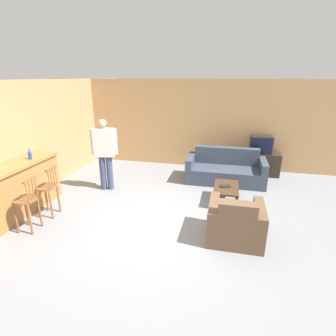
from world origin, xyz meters
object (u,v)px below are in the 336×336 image
couch_far (225,170)px  coffee_table (226,189)px  person_by_window (105,151)px  book_on_table (225,186)px  bottle (30,154)px  bar_chair_near (26,203)px  bar_chair_mid (47,190)px  armchair_near (235,224)px  tv (261,144)px  tv_unit (259,163)px

couch_far → coffee_table: couch_far is taller
person_by_window → book_on_table: bearing=-1.9°
coffee_table → bottle: (-3.99, -1.05, 0.83)m
bar_chair_near → coffee_table: size_ratio=1.17×
bar_chair_mid → book_on_table: bearing=21.7°
armchair_near → bar_chair_mid: bearing=179.5°
tv → person_by_window: 4.23m
bar_chair_mid → tv_unit: bar_chair_mid is taller
couch_far → coffee_table: 1.28m
couch_far → tv_unit: 1.19m
couch_far → book_on_table: couch_far is taller
bottle → person_by_window: (1.10, 1.13, -0.17)m
bar_chair_near → bottle: size_ratio=4.55×
bar_chair_mid → couch_far: size_ratio=0.51×
armchair_near → tv: tv is taller
bar_chair_near → bar_chair_mid: same height
coffee_table → book_on_table: (-0.02, -0.01, 0.08)m
tv_unit → couch_far: bearing=-140.3°
bar_chair_mid → bottle: 0.88m
person_by_window → bar_chair_mid: bearing=-110.9°
tv_unit → tv: (-0.00, -0.00, 0.56)m
couch_far → person_by_window: size_ratio=1.16×
couch_far → tv_unit: couch_far is taller
armchair_near → person_by_window: (-3.07, 1.49, 0.68)m
armchair_near → tv: 3.55m
tv_unit → bottle: bearing=-147.6°
coffee_table → tv_unit: tv_unit is taller
tv → person_by_window: (-3.76, -1.95, 0.10)m
tv → book_on_table: tv is taller
couch_far → tv: tv is taller
bar_chair_near → bottle: bottle is taller
armchair_near → bottle: (-4.18, 0.35, 0.84)m
bar_chair_near → couch_far: (3.40, 3.22, -0.24)m
bar_chair_near → book_on_table: (3.42, 1.93, -0.15)m
couch_far → bottle: bearing=-149.5°
tv → bottle: size_ratio=2.60×
coffee_table → tv: tv is taller
coffee_table → tv_unit: size_ratio=0.79×
person_by_window → couch_far: bearing=22.8°
tv → armchair_near: bearing=-101.3°
book_on_table → bar_chair_mid: bearing=-158.3°
bottle → armchair_near: bearing=-4.8°
coffee_table → armchair_near: bearing=-82.5°
couch_far → bar_chair_near: bearing=-136.5°
bar_chair_near → coffee_table: 3.96m
person_by_window → bar_chair_near: bearing=-105.3°
bar_chair_near → bar_chair_mid: size_ratio=1.00×
bar_chair_near → tv_unit: bearing=42.7°
tv_unit → coffee_table: bearing=-113.1°
couch_far → tv: 1.32m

